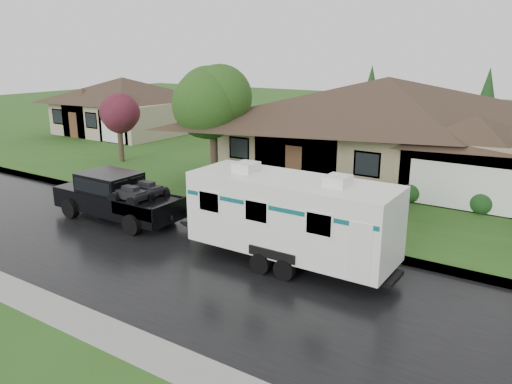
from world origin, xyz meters
TOP-DOWN VIEW (x-y plane):
  - ground at (0.00, 0.00)m, footprint 140.00×140.00m
  - road at (0.00, -2.00)m, footprint 140.00×8.00m
  - curb at (0.00, 2.25)m, footprint 140.00×0.50m
  - lawn at (0.00, 15.00)m, footprint 140.00×26.00m
  - house_main at (2.29, 13.84)m, footprint 19.44×10.80m
  - house_far at (-21.78, 15.85)m, footprint 10.80×8.64m
  - tree_left_green at (-5.25, 7.17)m, footprint 3.75×3.75m
  - tree_red at (-13.45, 7.81)m, footprint 2.67×2.67m
  - shrub_row at (2.00, 9.30)m, footprint 13.60×1.00m
  - pickup_truck at (-5.09, -0.07)m, footprint 6.15×2.34m
  - travel_trailer at (3.72, -0.07)m, footprint 7.59×2.67m

SIDE VIEW (x-z plane):
  - ground at x=0.00m, z-range 0.00..0.00m
  - road at x=0.00m, z-range 0.00..0.01m
  - curb at x=0.00m, z-range 0.00..0.15m
  - lawn at x=0.00m, z-range 0.00..0.15m
  - shrub_row at x=2.00m, z-range 0.15..1.15m
  - pickup_truck at x=-5.09m, z-range 0.07..2.12m
  - travel_trailer at x=3.72m, z-range 0.10..3.51m
  - house_far at x=-21.78m, z-range 0.07..5.87m
  - tree_red at x=-13.45m, z-range 1.00..5.43m
  - house_main at x=2.29m, z-range 0.14..7.04m
  - tree_left_green at x=-5.25m, z-range 1.35..7.56m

